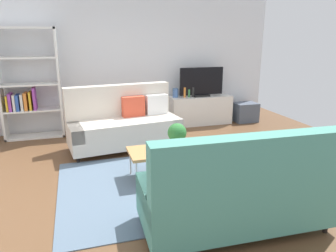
{
  "coord_description": "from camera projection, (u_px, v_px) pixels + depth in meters",
  "views": [
    {
      "loc": [
        -1.15,
        -3.98,
        1.93
      ],
      "look_at": [
        0.13,
        0.31,
        0.65
      ],
      "focal_mm": 33.58,
      "sensor_mm": 36.0,
      "label": 1
    }
  ],
  "objects": [
    {
      "name": "storage_trunk",
      "position": [
        245.0,
        112.0,
        7.36
      ],
      "size": [
        0.52,
        0.4,
        0.44
      ],
      "primitive_type": "cube",
      "color": "#4C5666",
      "rests_on": "ground_plane"
    },
    {
      "name": "tv",
      "position": [
        201.0,
        82.0,
        6.93
      ],
      "size": [
        1.0,
        0.2,
        0.64
      ],
      "color": "black",
      "rests_on": "tv_console"
    },
    {
      "name": "vase_0",
      "position": [
        175.0,
        93.0,
        6.89
      ],
      "size": [
        0.12,
        0.12,
        0.19
      ],
      "primitive_type": "cylinder",
      "color": "#4C72B2",
      "rests_on": "tv_console"
    },
    {
      "name": "bottle_2",
      "position": [
        193.0,
        92.0,
        6.91
      ],
      "size": [
        0.05,
        0.05,
        0.22
      ],
      "primitive_type": "cylinder",
      "color": "#262626",
      "rests_on": "tv_console"
    },
    {
      "name": "coffee_table",
      "position": [
        168.0,
        151.0,
        4.37
      ],
      "size": [
        1.1,
        0.56,
        0.42
      ],
      "color": "#B7844C",
      "rests_on": "ground_plane"
    },
    {
      "name": "tv_console",
      "position": [
        200.0,
        110.0,
        7.12
      ],
      "size": [
        1.4,
        0.44,
        0.64
      ],
      "primitive_type": "cube",
      "color": "silver",
      "rests_on": "ground_plane"
    },
    {
      "name": "table_book_0",
      "position": [
        161.0,
        151.0,
        4.25
      ],
      "size": [
        0.25,
        0.2,
        0.04
      ],
      "primitive_type": "cube",
      "rotation": [
        0.0,
        0.0,
        0.08
      ],
      "color": "silver",
      "rests_on": "coffee_table"
    },
    {
      "name": "area_rug",
      "position": [
        169.0,
        183.0,
        4.28
      ],
      "size": [
        2.9,
        2.2,
        0.01
      ],
      "primitive_type": "cube",
      "color": "slate",
      "rests_on": "ground_plane"
    },
    {
      "name": "bookshelf",
      "position": [
        28.0,
        88.0,
        5.98
      ],
      "size": [
        1.1,
        0.36,
        2.1
      ],
      "color": "white",
      "rests_on": "ground_plane"
    },
    {
      "name": "couch_green",
      "position": [
        236.0,
        191.0,
        3.13
      ],
      "size": [
        1.93,
        0.91,
        1.1
      ],
      "rotation": [
        0.0,
        0.0,
        -0.04
      ],
      "color": "teal",
      "rests_on": "ground_plane"
    },
    {
      "name": "couch_beige",
      "position": [
        124.0,
        123.0,
        5.56
      ],
      "size": [
        1.99,
        1.08,
        1.1
      ],
      "rotation": [
        0.0,
        0.0,
        3.27
      ],
      "color": "beige",
      "rests_on": "ground_plane"
    },
    {
      "name": "ground_plane",
      "position": [
        165.0,
        176.0,
        4.52
      ],
      "size": [
        7.68,
        7.68,
        0.0
      ],
      "primitive_type": "plane",
      "color": "brown"
    },
    {
      "name": "wall_far",
      "position": [
        129.0,
        60.0,
        6.7
      ],
      "size": [
        6.4,
        0.12,
        2.9
      ],
      "primitive_type": "cube",
      "color": "silver",
      "rests_on": "ground_plane"
    },
    {
      "name": "potted_plant",
      "position": [
        177.0,
        135.0,
        4.37
      ],
      "size": [
        0.27,
        0.27,
        0.35
      ],
      "color": "brown",
      "rests_on": "coffee_table"
    },
    {
      "name": "bottle_1",
      "position": [
        189.0,
        93.0,
        6.89
      ],
      "size": [
        0.05,
        0.05,
        0.17
      ],
      "primitive_type": "cylinder",
      "color": "#3F8C4C",
      "rests_on": "tv_console"
    },
    {
      "name": "bottle_0",
      "position": [
        185.0,
        92.0,
        6.85
      ],
      "size": [
        0.05,
        0.05,
        0.22
      ],
      "primitive_type": "cylinder",
      "color": "orange",
      "rests_on": "tv_console"
    }
  ]
}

